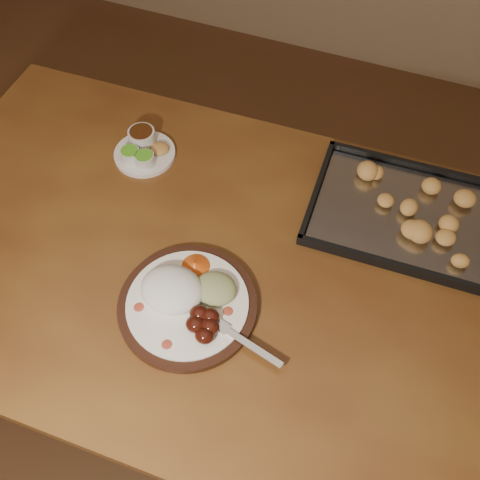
% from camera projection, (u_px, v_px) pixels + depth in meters
% --- Properties ---
extents(ground, '(4.00, 4.00, 0.00)m').
position_uv_depth(ground, '(140.00, 408.00, 1.74)').
color(ground, brown).
rests_on(ground, ground).
extents(dining_table, '(1.52, 0.94, 0.75)m').
position_uv_depth(dining_table, '(217.00, 281.00, 1.26)').
color(dining_table, brown).
rests_on(dining_table, ground).
extents(dinner_plate, '(0.37, 0.29, 0.07)m').
position_uv_depth(dinner_plate, '(187.00, 299.00, 1.10)').
color(dinner_plate, black).
rests_on(dinner_plate, dining_table).
extents(condiment_saucer, '(0.15, 0.15, 0.05)m').
position_uv_depth(condiment_saucer, '(143.00, 149.00, 1.34)').
color(condiment_saucer, silver).
rests_on(condiment_saucer, dining_table).
extents(baking_tray, '(0.44, 0.33, 0.04)m').
position_uv_depth(baking_tray, '(403.00, 213.00, 1.23)').
color(baking_tray, black).
rests_on(baking_tray, dining_table).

